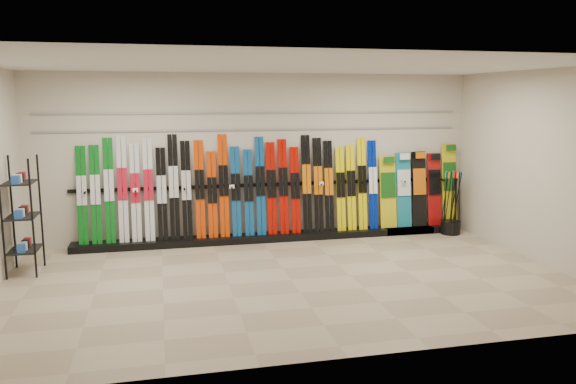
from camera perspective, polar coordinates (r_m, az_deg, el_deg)
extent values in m
plane|color=gray|center=(8.09, 0.27, -8.91)|extent=(8.00, 8.00, 0.00)
plane|color=beige|center=(10.18, -2.94, 3.54)|extent=(8.00, 0.00, 8.00)
plane|color=beige|center=(9.49, 24.54, 2.26)|extent=(0.00, 5.00, 5.00)
plane|color=silver|center=(7.69, 0.29, 12.82)|extent=(8.00, 8.00, 0.00)
cube|color=black|center=(10.26, -1.41, -4.58)|extent=(8.00, 0.40, 0.12)
cube|color=#0A6517|center=(10.04, -20.20, -0.32)|extent=(0.17, 0.26, 1.65)
cube|color=#0A6517|center=(10.01, -18.97, -0.24)|extent=(0.17, 0.26, 1.66)
cube|color=#0A6517|center=(9.99, -17.71, 0.14)|extent=(0.17, 0.28, 1.78)
cube|color=silver|center=(9.97, -16.46, 0.28)|extent=(0.17, 0.29, 1.81)
cube|color=silver|center=(9.96, -15.23, -0.07)|extent=(0.17, 0.27, 1.67)
cube|color=silver|center=(9.96, -13.97, 0.22)|extent=(0.17, 0.28, 1.76)
cube|color=black|center=(9.96, -12.70, -0.20)|extent=(0.17, 0.25, 1.60)
cube|color=black|center=(9.96, -11.53, 0.49)|extent=(0.17, 0.29, 1.82)
cube|color=black|center=(9.96, -10.29, 0.20)|extent=(0.17, 0.27, 1.70)
cube|color=#D13502|center=(9.98, -8.97, 0.27)|extent=(0.17, 0.27, 1.71)
cube|color=#D13502|center=(9.99, -7.71, -0.25)|extent=(0.17, 0.24, 1.52)
cube|color=#D13502|center=(10.01, -6.56, 0.64)|extent=(0.17, 0.29, 1.81)
cube|color=navy|center=(10.04, -5.32, 0.05)|extent=(0.17, 0.25, 1.59)
cube|color=navy|center=(10.07, -4.02, -0.06)|extent=(0.17, 0.24, 1.53)
cube|color=navy|center=(10.11, -2.83, 0.62)|extent=(0.17, 0.28, 1.76)
cube|color=#B20900|center=(10.14, -1.69, 0.37)|extent=(0.17, 0.26, 1.65)
cube|color=#B20900|center=(10.19, -0.49, 0.56)|extent=(0.17, 0.27, 1.70)
cube|color=#B20900|center=(10.24, 0.73, 0.20)|extent=(0.17, 0.25, 1.56)
cube|color=black|center=(10.29, 1.89, 0.83)|extent=(0.17, 0.28, 1.77)
cube|color=black|center=(10.35, 3.07, 0.72)|extent=(0.17, 0.27, 1.72)
cube|color=black|center=(10.40, 4.16, 0.61)|extent=(0.17, 0.26, 1.66)
cube|color=#ECD602|center=(10.47, 5.36, 0.31)|extent=(0.17, 0.25, 1.54)
cube|color=#ECD602|center=(10.54, 6.43, 0.46)|extent=(0.17, 0.25, 1.58)
cube|color=#ECD602|center=(10.61, 7.54, 0.84)|extent=(0.17, 0.27, 1.70)
cube|color=#011B91|center=(10.69, 8.61, 0.74)|extent=(0.17, 0.26, 1.65)
cube|color=gold|center=(10.82, 10.12, -0.01)|extent=(0.32, 0.21, 1.35)
cube|color=#14728C|center=(10.95, 11.66, 0.21)|extent=(0.29, 0.22, 1.41)
cube|color=black|center=(11.08, 13.17, 0.31)|extent=(0.29, 0.22, 1.43)
cube|color=#990C0C|center=(11.23, 14.64, 0.27)|extent=(0.27, 0.22, 1.39)
cube|color=gold|center=(11.38, 16.06, 0.75)|extent=(0.30, 0.24, 1.56)
cube|color=black|center=(9.08, -25.40, -2.17)|extent=(0.40, 0.60, 1.73)
cylinder|color=black|center=(11.15, 16.18, -3.47)|extent=(0.37, 0.37, 0.25)
cylinder|color=black|center=(11.10, 16.62, -0.98)|extent=(0.06, 0.04, 1.18)
cylinder|color=black|center=(11.04, 15.70, -1.00)|extent=(0.07, 0.11, 1.18)
cylinder|color=black|center=(11.07, 17.01, -1.04)|extent=(0.10, 0.05, 1.18)
cylinder|color=black|center=(10.98, 15.65, -1.05)|extent=(0.05, 0.12, 1.18)
cylinder|color=black|center=(11.01, 16.39, -1.06)|extent=(0.10, 0.09, 1.18)
cylinder|color=black|center=(11.01, 16.73, -1.08)|extent=(0.11, 0.13, 1.17)
cylinder|color=black|center=(11.07, 15.60, -0.97)|extent=(0.10, 0.09, 1.18)
cylinder|color=black|center=(11.09, 16.72, -1.00)|extent=(0.12, 0.12, 1.17)
cylinder|color=black|center=(11.01, 16.63, -1.07)|extent=(0.03, 0.16, 1.17)
cylinder|color=black|center=(10.97, 15.91, -1.08)|extent=(0.13, 0.02, 1.18)
cylinder|color=black|center=(11.17, 16.46, -0.92)|extent=(0.11, 0.12, 1.18)
cylinder|color=black|center=(11.19, 16.29, -0.89)|extent=(0.06, 0.05, 1.18)
cube|color=gray|center=(10.12, -2.94, 6.35)|extent=(7.60, 0.02, 0.03)
cube|color=gray|center=(10.11, -2.96, 8.05)|extent=(7.60, 0.02, 0.03)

